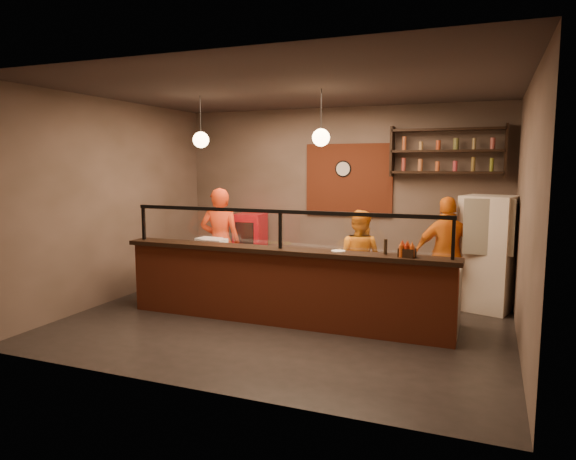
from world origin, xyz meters
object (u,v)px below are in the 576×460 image
at_px(cook_right, 447,254).
at_px(pizza_dough, 366,258).
at_px(cook_mid, 359,259).
at_px(fridge, 487,253).
at_px(red_cooler, 250,246).
at_px(pepper_mill, 386,247).
at_px(wall_clock, 343,169).
at_px(cook_left, 220,242).
at_px(condiment_caddy, 407,253).

height_order(cook_right, pizza_dough, cook_right).
xyz_separation_m(cook_mid, fridge, (1.82, 0.55, 0.11)).
xyz_separation_m(cook_mid, red_cooler, (-2.41, 1.17, -0.13)).
distance_m(cook_mid, fridge, 1.91).
relative_size(pizza_dough, pepper_mill, 2.78).
distance_m(wall_clock, cook_right, 2.61).
relative_size(cook_left, cook_mid, 1.20).
xyz_separation_m(cook_left, cook_mid, (2.32, 0.17, -0.15)).
distance_m(cook_left, fridge, 4.21).
relative_size(cook_mid, fridge, 0.87).
distance_m(fridge, red_cooler, 4.28).
distance_m(fridge, pepper_mill, 2.16).
xyz_separation_m(wall_clock, cook_right, (1.95, -1.22, -1.24)).
distance_m(cook_mid, pepper_mill, 1.43).
distance_m(cook_mid, red_cooler, 2.68).
distance_m(cook_mid, cook_right, 1.31).
bearing_deg(condiment_caddy, pizza_dough, 138.08).
relative_size(fridge, pepper_mill, 8.80).
bearing_deg(wall_clock, condiment_caddy, -60.25).
height_order(wall_clock, pepper_mill, wall_clock).
relative_size(cook_left, pepper_mill, 9.19).
bearing_deg(cook_left, fridge, 171.75).
height_order(condiment_caddy, pepper_mill, pepper_mill).
bearing_deg(cook_right, pizza_dough, 26.70).
bearing_deg(red_cooler, condiment_caddy, -39.66).
bearing_deg(red_cooler, cook_right, -16.90).
xyz_separation_m(cook_left, fridge, (4.14, 0.72, -0.04)).
xyz_separation_m(cook_right, fridge, (0.55, 0.29, 0.01)).
height_order(cook_left, cook_right, cook_left).
height_order(cook_mid, cook_right, cook_right).
height_order(cook_left, pepper_mill, cook_left).
height_order(wall_clock, condiment_caddy, wall_clock).
distance_m(red_cooler, pizza_dough, 3.29).
bearing_deg(pepper_mill, condiment_caddy, -15.32).
bearing_deg(pizza_dough, pepper_mill, -54.07).
relative_size(condiment_caddy, pepper_mill, 0.99).
height_order(cook_left, red_cooler, cook_left).
bearing_deg(pepper_mill, cook_mid, 117.32).
bearing_deg(fridge, cook_right, -136.04).
bearing_deg(condiment_caddy, pepper_mill, 164.68).
bearing_deg(wall_clock, red_cooler, -169.86).
xyz_separation_m(cook_mid, pizza_dough, (0.27, -0.72, 0.16)).
bearing_deg(cook_mid, cook_right, -156.76).
height_order(cook_left, fridge, cook_left).
relative_size(cook_right, pizza_dough, 3.15).
height_order(cook_right, pepper_mill, cook_right).
bearing_deg(pizza_dough, cook_right, 44.24).
relative_size(cook_right, fridge, 0.99).
bearing_deg(cook_right, red_cooler, -31.38).
distance_m(cook_left, red_cooler, 1.36).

